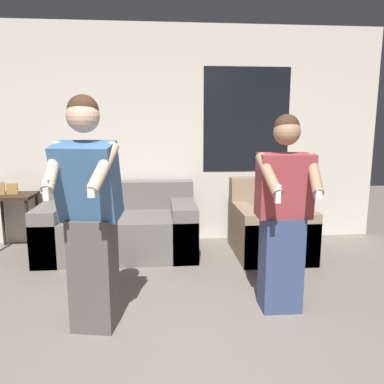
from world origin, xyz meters
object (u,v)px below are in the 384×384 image
(side_table, at_px, (13,203))
(person_left, at_px, (90,215))
(armchair, at_px, (270,229))
(person_right, at_px, (283,215))
(couch, at_px, (120,228))

(side_table, xyz_separation_m, person_left, (1.25, -1.90, 0.29))
(armchair, height_order, side_table, armchair)
(side_table, height_order, person_left, person_left)
(armchair, relative_size, person_right, 0.58)
(side_table, xyz_separation_m, person_right, (2.71, -1.72, 0.22))
(couch, height_order, person_right, person_right)
(person_left, bearing_deg, side_table, 123.24)
(person_right, bearing_deg, couch, 133.85)
(side_table, bearing_deg, person_right, -32.48)
(side_table, distance_m, person_left, 2.29)
(side_table, relative_size, person_left, 0.49)
(person_left, bearing_deg, person_right, 7.06)
(side_table, bearing_deg, person_left, -56.76)
(couch, relative_size, person_left, 1.04)
(couch, relative_size, person_right, 1.12)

